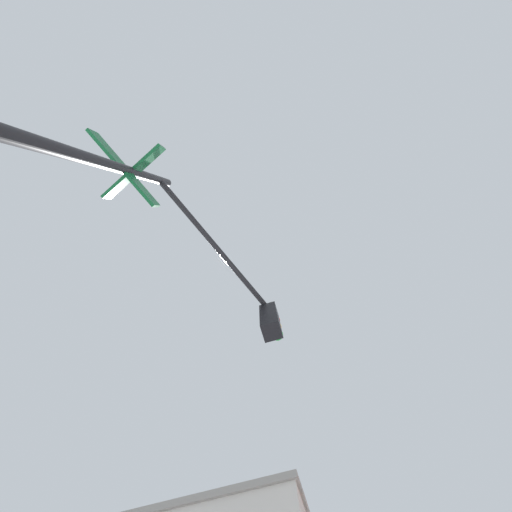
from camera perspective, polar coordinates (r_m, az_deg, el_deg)
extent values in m
cylinder|color=black|center=(2.49, -41.55, 18.59)|extent=(0.12, 0.12, 5.61)
cylinder|color=black|center=(4.39, -8.78, 1.82)|extent=(1.17, 2.67, 0.09)
cube|color=black|center=(4.23, 3.18, -14.14)|extent=(0.28, 0.28, 0.80)
sphere|color=red|center=(4.51, 4.22, -14.15)|extent=(0.18, 0.18, 0.18)
sphere|color=orange|center=(4.29, 4.47, -15.53)|extent=(0.18, 0.18, 0.18)
sphere|color=green|center=(4.06, 4.76, -17.07)|extent=(0.18, 0.18, 0.18)
cube|color=#0F5128|center=(3.58, -27.22, 16.73)|extent=(0.46, 1.03, 0.20)
cube|color=#0F5128|center=(3.78, -25.65, 16.46)|extent=(0.94, 0.42, 0.20)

